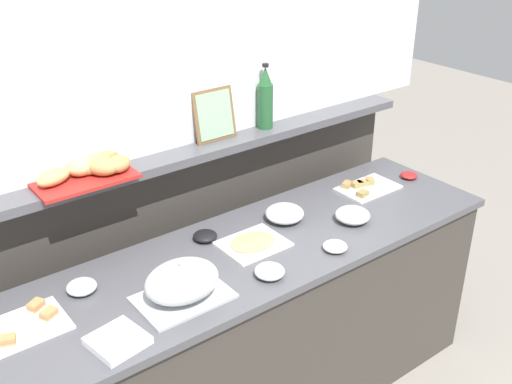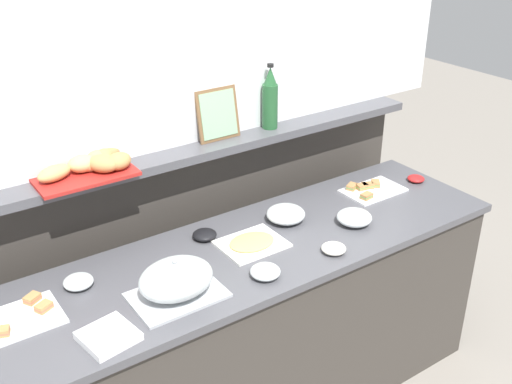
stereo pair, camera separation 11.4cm
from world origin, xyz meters
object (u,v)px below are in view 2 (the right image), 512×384
Objects in this scene: cold_cuts_platter at (252,243)px; framed_picture at (218,114)px; bread_basket at (92,164)px; condiment_bowl_teal at (205,235)px; sandwich_platter_rear at (11,321)px; serving_cloche at (176,280)px; sandwich_platter_front at (370,190)px; condiment_bowl_cream at (334,248)px; condiment_bowl_red at (416,179)px; glass_bowl_small at (265,272)px; wine_bottle_green at (270,100)px; glass_bowl_medium at (286,215)px; napkin_stack at (108,336)px; glass_bowl_large at (354,218)px; glass_bowl_extra at (78,282)px.

cold_cuts_platter is 0.63m from framed_picture.
condiment_bowl_teal is at bearing -34.67° from bread_basket.
sandwich_platter_rear is 0.86m from condiment_bowl_teal.
bread_basket reaches higher than serving_cloche.
sandwich_platter_front is 1.27× the size of framed_picture.
serving_cloche is at bearing 171.98° from condiment_bowl_cream.
condiment_bowl_red is at bearing -23.57° from framed_picture.
serving_cloche is 0.82× the size of bread_basket.
serving_cloche is at bearing 166.81° from glass_bowl_small.
glass_bowl_small is at bearing -16.92° from sandwich_platter_rear.
condiment_bowl_red is at bearing -13.67° from bread_basket.
sandwich_platter_rear is 1.48× the size of framed_picture.
condiment_bowl_cream is 0.25× the size of bread_basket.
glass_bowl_small is 0.38× the size of wine_bottle_green.
wine_bottle_green reaches higher than sandwich_platter_front.
glass_bowl_small is at bearing -137.12° from glass_bowl_medium.
sandwich_platter_front is 0.89× the size of serving_cloche.
glass_bowl_medium is 0.33m from condiment_bowl_cream.
napkin_stack is 1.39m from wine_bottle_green.
glass_bowl_medium is at bearing 179.82° from sandwich_platter_front.
condiment_bowl_teal is at bearing 45.82° from serving_cloche.
glass_bowl_medium reaches higher than glass_bowl_large.
condiment_bowl_teal is at bearing 96.93° from glass_bowl_small.
wine_bottle_green reaches higher than condiment_bowl_teal.
condiment_bowl_red is at bearing 2.01° from cold_cuts_platter.
sandwich_platter_front is at bearing 10.73° from serving_cloche.
glass_bowl_small reaches higher than napkin_stack.
condiment_bowl_red is 0.37× the size of framed_picture.
glass_bowl_small is at bearing -83.07° from condiment_bowl_teal.
napkin_stack is at bearing -141.84° from framed_picture.
serving_cloche reaches higher than glass_bowl_medium.
condiment_bowl_red is 0.84× the size of condiment_bowl_teal.
wine_bottle_green is at bearing 29.91° from napkin_stack.
glass_bowl_extra is 0.49m from bread_basket.
cold_cuts_platter is at bearing -39.42° from bread_basket.
glass_bowl_medium is 0.39m from condiment_bowl_teal.
napkin_stack reaches higher than cold_cuts_platter.
condiment_bowl_cream is 1.06m from bread_basket.
wine_bottle_green is (0.83, 0.57, 0.38)m from serving_cloche.
glass_bowl_medium reaches higher than glass_bowl_extra.
wine_bottle_green is (-0.38, 0.34, 0.45)m from sandwich_platter_front.
glass_bowl_large is 1.23m from napkin_stack.
condiment_bowl_red is at bearing 14.51° from glass_bowl_large.
bread_basket is at bearing 70.04° from napkin_stack.
napkin_stack is at bearing -47.85° from sandwich_platter_rear.
glass_bowl_small is at bearing -29.31° from glass_bowl_extra.
bread_basket is 0.63m from framed_picture.
framed_picture reaches higher than serving_cloche.
glass_bowl_small is (-0.09, -0.23, 0.01)m from cold_cuts_platter.
glass_bowl_small is 1.15× the size of condiment_bowl_cream.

